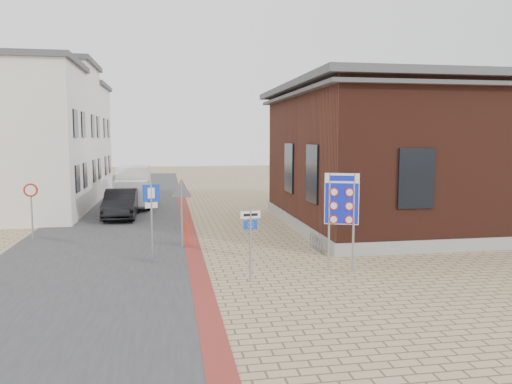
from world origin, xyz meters
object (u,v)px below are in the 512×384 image
object	(u,v)px
essen_sign	(250,233)
parking_sign	(151,206)
box_truck	(133,187)
bollard	(187,233)
sedan	(121,204)
border_sign	(342,201)

from	to	relation	value
essen_sign	parking_sign	distance (m)	4.61
box_truck	bollard	world-z (taller)	box_truck
sedan	bollard	xyz separation A→B (m)	(3.23, -7.36, -0.32)
essen_sign	bollard	world-z (taller)	essen_sign
box_truck	essen_sign	size ratio (longest dim) A/B	2.12
border_sign	sedan	bearing A→B (deg)	143.31
sedan	parking_sign	distance (m)	9.77
sedan	essen_sign	bearing A→B (deg)	-69.38
parking_sign	sedan	bearing A→B (deg)	88.70
box_truck	bollard	distance (m)	11.67
parking_sign	bollard	distance (m)	2.90
bollard	box_truck	bearing A→B (deg)	104.06
box_truck	parking_sign	size ratio (longest dim) A/B	1.77
border_sign	parking_sign	bearing A→B (deg)	175.09
essen_sign	bollard	bearing A→B (deg)	95.72
sedan	bollard	size ratio (longest dim) A/B	5.26
sedan	box_truck	bearing A→B (deg)	84.20
sedan	parking_sign	world-z (taller)	parking_sign
parking_sign	bollard	world-z (taller)	parking_sign
border_sign	essen_sign	distance (m)	3.19
essen_sign	bollard	size ratio (longest dim) A/B	2.56
border_sign	parking_sign	xyz separation A→B (m)	(-6.00, 2.88, -0.42)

